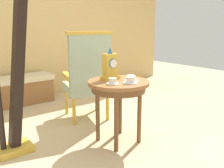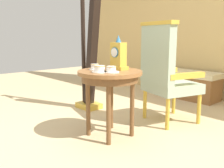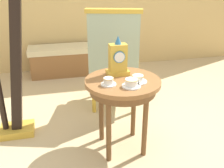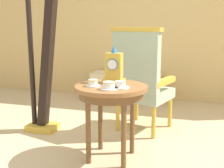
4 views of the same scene
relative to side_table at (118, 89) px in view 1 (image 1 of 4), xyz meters
name	(u,v)px [view 1 (image 1 of 4)]	position (x,y,z in m)	size (l,w,h in m)	color
ground_plane	(114,141)	(-0.03, 0.02, -0.57)	(10.00, 10.00, 0.00)	tan
wall_back	(28,13)	(-0.03, 2.27, 0.83)	(6.00, 0.10, 2.80)	tan
side_table	(118,89)	(0.00, 0.00, 0.00)	(0.62, 0.62, 0.66)	brown
teacup_left	(113,81)	(-0.14, -0.08, 0.11)	(0.12, 0.12, 0.06)	white
teacup_right	(130,80)	(0.03, -0.15, 0.11)	(0.15, 0.15, 0.06)	white
teacup_center	(131,78)	(0.10, -0.08, 0.11)	(0.15, 0.15, 0.06)	white
mantel_clock	(110,66)	(-0.01, 0.12, 0.22)	(0.19, 0.11, 0.34)	gold
armchair	(88,75)	(0.11, 0.74, 0.02)	(0.67, 0.66, 1.14)	#9EB299
harp	(12,77)	(-0.91, 0.44, 0.17)	(0.40, 0.24, 1.84)	gold
window_bench	(19,90)	(-0.37, 1.97, -0.35)	(1.04, 0.40, 0.44)	beige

